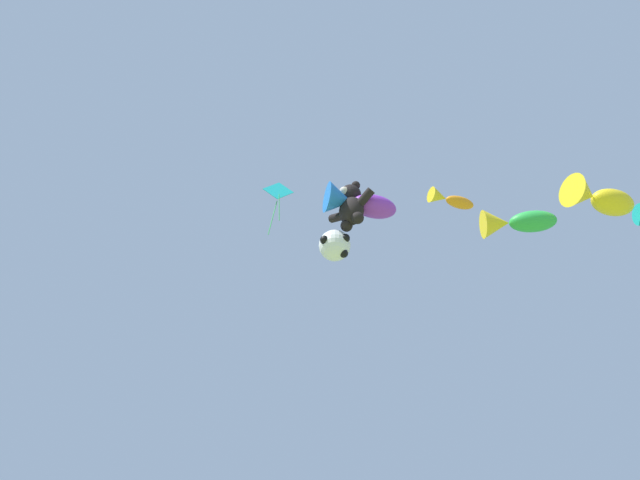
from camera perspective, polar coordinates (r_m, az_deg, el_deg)
name	(u,v)px	position (r m, az deg, el deg)	size (l,w,h in m)	color
teddy_bear_kite	(351,206)	(15.88, 3.55, 3.91)	(1.84, 0.81, 1.87)	black
soccer_ball_kite	(335,245)	(15.37, 1.72, -0.62)	(1.09, 1.08, 1.00)	white
fish_kite_violet	(357,203)	(15.90, 4.22, 4.23)	(1.94, 2.46, 1.01)	purple
fish_kite_tangerine	(449,200)	(16.54, 14.55, 4.49)	(1.09, 1.59, 0.53)	orange
fish_kite_emerald	(514,223)	(18.19, 21.34, 1.87)	(2.46, 2.28, 1.00)	green
fish_kite_goldfin	(598,198)	(19.33, 29.15, 4.21)	(2.04, 2.70, 1.19)	yellow
diamond_kite	(278,194)	(20.07, -4.85, 5.24)	(0.77, 1.02, 3.12)	#19ADB2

